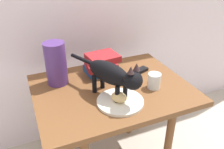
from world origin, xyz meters
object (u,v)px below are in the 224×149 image
at_px(green_vase, 56,64).
at_px(candle_jar, 154,82).
at_px(side_table, 112,99).
at_px(plate, 120,101).
at_px(cat, 113,75).
at_px(book_stack, 102,64).
at_px(tv_remote, 138,72).
at_px(bread_roll, 119,97).

distance_m(green_vase, candle_jar, 0.54).
bearing_deg(side_table, plate, -97.27).
distance_m(plate, cat, 0.14).
height_order(book_stack, tv_remote, book_stack).
bearing_deg(bread_roll, book_stack, 83.70).
distance_m(bread_roll, tv_remote, 0.34).
relative_size(book_stack, tv_remote, 1.35).
distance_m(side_table, book_stack, 0.23).
bearing_deg(tv_remote, green_vase, 151.73).
relative_size(candle_jar, tv_remote, 0.57).
bearing_deg(cat, bread_roll, -86.56).
bearing_deg(bread_roll, tv_remote, 45.88).
bearing_deg(cat, plate, -76.90).
bearing_deg(tv_remote, candle_jar, -108.04).
relative_size(plate, candle_jar, 2.76).
relative_size(plate, cat, 0.53).
relative_size(green_vase, tv_remote, 1.62).
height_order(side_table, tv_remote, tv_remote).
bearing_deg(book_stack, green_vase, -176.53).
distance_m(book_stack, tv_remote, 0.22).
bearing_deg(bread_roll, side_table, 79.53).
bearing_deg(side_table, candle_jar, -23.76).
relative_size(cat, book_stack, 2.19).
height_order(plate, cat, cat).
relative_size(bread_roll, book_stack, 0.39).
height_order(cat, candle_jar, cat).
height_order(bread_roll, green_vase, green_vase).
xyz_separation_m(plate, green_vase, (-0.24, 0.31, 0.11)).
distance_m(bread_roll, cat, 0.11).
distance_m(plate, bread_roll, 0.03).
height_order(cat, book_stack, cat).
distance_m(plate, green_vase, 0.41).
relative_size(green_vase, candle_jar, 2.85).
distance_m(book_stack, green_vase, 0.28).
xyz_separation_m(plate, candle_jar, (0.23, 0.06, 0.03)).
xyz_separation_m(side_table, candle_jar, (0.21, -0.09, 0.12)).
relative_size(plate, tv_remote, 1.56).
distance_m(plate, candle_jar, 0.24).
xyz_separation_m(bread_roll, candle_jar, (0.24, 0.06, -0.00)).
distance_m(cat, book_stack, 0.28).
distance_m(side_table, bread_roll, 0.20).
height_order(green_vase, candle_jar, green_vase).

